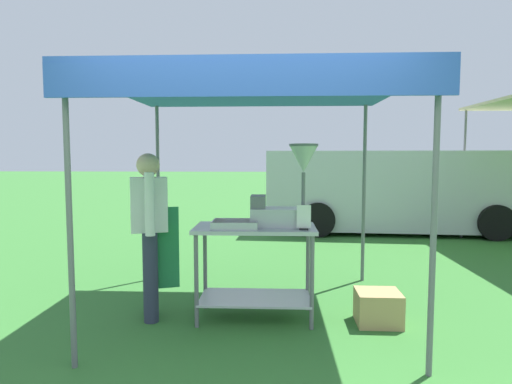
{
  "coord_description": "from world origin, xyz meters",
  "views": [
    {
      "loc": [
        0.23,
        -3.25,
        1.58
      ],
      "look_at": [
        0.04,
        1.03,
        1.22
      ],
      "focal_mm": 30.08,
      "sensor_mm": 36.0,
      "label": 1
    }
  ],
  "objects_px": {
    "supply_crate": "(378,308)",
    "van_silver": "(394,189)",
    "donut_cart": "(255,254)",
    "menu_sign": "(304,219)",
    "stall_canopy": "(256,93)",
    "vendor": "(150,227)",
    "donut_tray": "(235,226)",
    "donut_fryer": "(287,195)"
  },
  "relations": [
    {
      "from": "donut_cart",
      "to": "menu_sign",
      "type": "height_order",
      "value": "menu_sign"
    },
    {
      "from": "vendor",
      "to": "menu_sign",
      "type": "bearing_deg",
      "value": -5.21
    },
    {
      "from": "stall_canopy",
      "to": "donut_fryer",
      "type": "height_order",
      "value": "stall_canopy"
    },
    {
      "from": "donut_tray",
      "to": "donut_fryer",
      "type": "distance_m",
      "value": 0.58
    },
    {
      "from": "menu_sign",
      "to": "van_silver",
      "type": "relative_size",
      "value": 0.04
    },
    {
      "from": "vendor",
      "to": "van_silver",
      "type": "relative_size",
      "value": 0.29
    },
    {
      "from": "donut_fryer",
      "to": "stall_canopy",
      "type": "bearing_deg",
      "value": 162.21
    },
    {
      "from": "menu_sign",
      "to": "vendor",
      "type": "xyz_separation_m",
      "value": [
        -1.47,
        0.13,
        -0.1
      ]
    },
    {
      "from": "stall_canopy",
      "to": "donut_tray",
      "type": "xyz_separation_m",
      "value": [
        -0.19,
        -0.2,
        -1.26
      ]
    },
    {
      "from": "donut_tray",
      "to": "van_silver",
      "type": "relative_size",
      "value": 0.08
    },
    {
      "from": "donut_tray",
      "to": "van_silver",
      "type": "bearing_deg",
      "value": 60.9
    },
    {
      "from": "donut_cart",
      "to": "menu_sign",
      "type": "bearing_deg",
      "value": -20.73
    },
    {
      "from": "stall_canopy",
      "to": "donut_fryer",
      "type": "relative_size",
      "value": 3.56
    },
    {
      "from": "menu_sign",
      "to": "stall_canopy",
      "type": "bearing_deg",
      "value": 149.32
    },
    {
      "from": "donut_cart",
      "to": "vendor",
      "type": "bearing_deg",
      "value": -177.83
    },
    {
      "from": "stall_canopy",
      "to": "vendor",
      "type": "distance_m",
      "value": 1.64
    },
    {
      "from": "menu_sign",
      "to": "van_silver",
      "type": "bearing_deg",
      "value": 66.8
    },
    {
      "from": "menu_sign",
      "to": "vendor",
      "type": "relative_size",
      "value": 0.14
    },
    {
      "from": "donut_tray",
      "to": "donut_cart",
      "type": "bearing_deg",
      "value": 28.06
    },
    {
      "from": "donut_cart",
      "to": "van_silver",
      "type": "height_order",
      "value": "van_silver"
    },
    {
      "from": "donut_tray",
      "to": "menu_sign",
      "type": "height_order",
      "value": "menu_sign"
    },
    {
      "from": "menu_sign",
      "to": "donut_cart",
      "type": "bearing_deg",
      "value": 159.27
    },
    {
      "from": "stall_canopy",
      "to": "van_silver",
      "type": "bearing_deg",
      "value": 61.56
    },
    {
      "from": "menu_sign",
      "to": "vendor",
      "type": "bearing_deg",
      "value": 174.79
    },
    {
      "from": "donut_fryer",
      "to": "vendor",
      "type": "bearing_deg",
      "value": -178.36
    },
    {
      "from": "stall_canopy",
      "to": "donut_tray",
      "type": "height_order",
      "value": "stall_canopy"
    },
    {
      "from": "donut_cart",
      "to": "donut_fryer",
      "type": "xyz_separation_m",
      "value": [
        0.31,
        -0.0,
        0.58
      ]
    },
    {
      "from": "supply_crate",
      "to": "van_silver",
      "type": "distance_m",
      "value": 5.51
    },
    {
      "from": "vendor",
      "to": "van_silver",
      "type": "height_order",
      "value": "van_silver"
    },
    {
      "from": "donut_cart",
      "to": "menu_sign",
      "type": "relative_size",
      "value": 5.08
    },
    {
      "from": "menu_sign",
      "to": "supply_crate",
      "type": "bearing_deg",
      "value": 6.74
    },
    {
      "from": "donut_tray",
      "to": "supply_crate",
      "type": "distance_m",
      "value": 1.56
    },
    {
      "from": "donut_cart",
      "to": "donut_tray",
      "type": "relative_size",
      "value": 2.71
    },
    {
      "from": "donut_fryer",
      "to": "van_silver",
      "type": "distance_m",
      "value": 5.7
    },
    {
      "from": "stall_canopy",
      "to": "van_silver",
      "type": "distance_m",
      "value": 5.89
    },
    {
      "from": "supply_crate",
      "to": "van_silver",
      "type": "bearing_deg",
      "value": 73.34
    },
    {
      "from": "donut_cart",
      "to": "van_silver",
      "type": "xyz_separation_m",
      "value": [
        2.73,
        5.15,
        0.24
      ]
    },
    {
      "from": "donut_tray",
      "to": "van_silver",
      "type": "distance_m",
      "value": 6.0
    },
    {
      "from": "stall_canopy",
      "to": "vendor",
      "type": "xyz_separation_m",
      "value": [
        -1.01,
        -0.14,
        -1.28
      ]
    },
    {
      "from": "stall_canopy",
      "to": "donut_cart",
      "type": "xyz_separation_m",
      "value": [
        -0.0,
        -0.1,
        -1.55
      ]
    },
    {
      "from": "vendor",
      "to": "donut_tray",
      "type": "bearing_deg",
      "value": -4.17
    },
    {
      "from": "donut_tray",
      "to": "vendor",
      "type": "relative_size",
      "value": 0.27
    }
  ]
}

